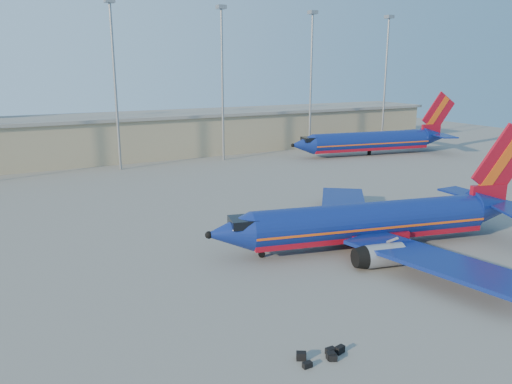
# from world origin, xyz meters

# --- Properties ---
(ground) EXTENTS (220.00, 220.00, 0.00)m
(ground) POSITION_xyz_m (0.00, 0.00, 0.00)
(ground) COLOR slate
(ground) RESTS_ON ground
(terminal_building) EXTENTS (122.00, 16.00, 8.50)m
(terminal_building) POSITION_xyz_m (10.00, 58.00, 4.32)
(terminal_building) COLOR #9C8B6C
(terminal_building) RESTS_ON ground
(light_mast_row) EXTENTS (101.60, 1.60, 28.65)m
(light_mast_row) POSITION_xyz_m (5.00, 46.00, 17.55)
(light_mast_row) COLOR gray
(light_mast_row) RESTS_ON ground
(aircraft_main) EXTENTS (35.28, 33.58, 12.08)m
(aircraft_main) POSITION_xyz_m (9.05, -5.24, 2.58)
(aircraft_main) COLOR navy
(aircraft_main) RESTS_ON ground
(aircraft_second) EXTENTS (37.27, 14.52, 12.68)m
(aircraft_second) POSITION_xyz_m (44.82, 36.88, 2.91)
(aircraft_second) COLOR navy
(aircraft_second) RESTS_ON ground
(luggage_pile) EXTENTS (3.35, 1.59, 0.53)m
(luggage_pile) POSITION_xyz_m (-7.35, -19.54, 0.23)
(luggage_pile) COLOR black
(luggage_pile) RESTS_ON ground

